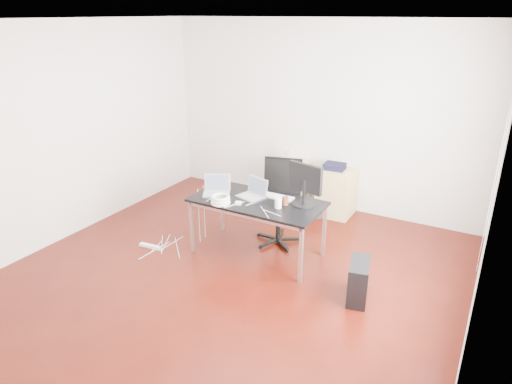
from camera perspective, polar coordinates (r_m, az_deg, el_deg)
The scene contains 18 objects.
room_shell at distance 4.83m, azimuth -2.80°, elevation 3.94°, with size 5.00×5.00×5.00m.
desk at distance 5.56m, azimuth 0.17°, elevation -1.57°, with size 1.60×0.80×0.73m.
office_chair at distance 5.96m, azimuth 3.02°, elevation -0.73°, with size 0.58×0.60×1.08m.
filing_cabinet_left at distance 7.19m, azimuth 4.27°, elevation 1.07°, with size 0.50×0.50×0.70m, color tan.
filing_cabinet_right at distance 6.93m, azimuth 10.01°, elevation -0.04°, with size 0.50×0.50×0.70m, color tan.
pc_tower at distance 5.02m, azimuth 12.68°, elevation -10.78°, with size 0.20×0.45×0.44m, color black.
wastebasket at distance 6.89m, azimuth 7.60°, elevation -1.91°, with size 0.24×0.24×0.28m, color black.
power_strip at distance 6.15m, azimuth -13.13°, elevation -6.60°, with size 0.30×0.06×0.04m, color white.
laptop_left at distance 5.75m, azimuth -4.97°, elevation 0.33°, with size 0.41×0.38×0.23m.
laptop_right at distance 5.63m, azimuth -0.37°, elevation -0.09°, with size 0.39×0.34×0.23m.
monitor at distance 5.34m, azimuth 6.15°, elevation 1.18°, with size 0.45×0.26×0.51m.
keyboard at distance 5.63m, azimuth 2.53°, elevation -0.58°, with size 0.44×0.14×0.02m, color white.
cup_white at distance 5.32m, azimuth 2.79°, elevation -1.39°, with size 0.08×0.08×0.12m, color white.
cup_brown at distance 5.41m, azimuth 3.67°, elevation -1.10°, with size 0.08×0.08×0.10m, color #58291E.
cable_coil at distance 5.44m, azimuth -4.45°, elevation -0.99°, with size 0.24×0.24×0.11m.
power_adapter at distance 5.44m, azimuth -2.23°, elevation -1.38°, with size 0.07×0.07×0.03m, color white.
speaker at distance 7.06m, azimuth 3.79°, elevation 4.45°, with size 0.09×0.08×0.18m, color #9E9E9E.
navy_garment at distance 6.83m, azimuth 9.80°, elevation 3.18°, with size 0.30×0.24×0.09m, color black.
Camera 1 is at (2.49, -3.89, 2.87)m, focal length 32.00 mm.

